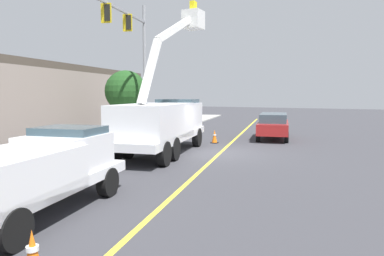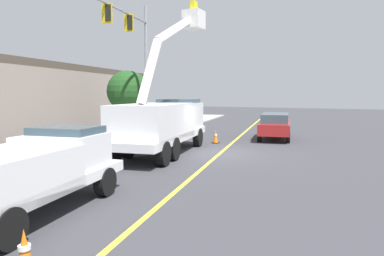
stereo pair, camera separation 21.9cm
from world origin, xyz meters
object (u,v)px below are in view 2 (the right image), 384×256
at_px(utility_bucket_truck, 163,121).
at_px(service_pickup_truck, 31,170).
at_px(passing_minivan, 275,125).
at_px(traffic_cone_mid_front, 216,137).
at_px(traffic_signal_mast, 135,47).
at_px(traffic_cone_leading, 25,254).

height_order(utility_bucket_truck, service_pickup_truck, utility_bucket_truck).
distance_m(service_pickup_truck, passing_minivan, 17.26).
xyz_separation_m(traffic_cone_mid_front, traffic_signal_mast, (-1.36, 4.88, 5.48)).
relative_size(traffic_cone_leading, traffic_signal_mast, 0.09).
xyz_separation_m(traffic_cone_leading, traffic_cone_mid_front, (15.77, 3.31, -0.00)).
bearing_deg(traffic_cone_mid_front, passing_minivan, -38.34).
xyz_separation_m(passing_minivan, traffic_signal_mast, (-4.85, 7.65, 4.90)).
bearing_deg(traffic_cone_leading, traffic_signal_mast, 29.59).
bearing_deg(passing_minivan, traffic_cone_mid_front, 141.66).
bearing_deg(passing_minivan, service_pickup_truck, 173.62).
distance_m(service_pickup_truck, traffic_cone_mid_front, 13.70).
bearing_deg(traffic_cone_leading, utility_bucket_truck, 20.67).
distance_m(traffic_cone_mid_front, traffic_signal_mast, 7.46).
relative_size(service_pickup_truck, traffic_cone_mid_front, 7.27).
xyz_separation_m(utility_bucket_truck, service_pickup_truck, (-9.10, -1.77, -0.51)).
relative_size(utility_bucket_truck, traffic_cone_mid_front, 10.51).
bearing_deg(utility_bucket_truck, passing_minivan, -24.63).
distance_m(service_pickup_truck, traffic_cone_leading, 3.33).
bearing_deg(utility_bucket_truck, service_pickup_truck, -168.98).
bearing_deg(passing_minivan, traffic_signal_mast, 122.40).
distance_m(utility_bucket_truck, traffic_cone_leading, 12.05).
distance_m(passing_minivan, traffic_cone_mid_front, 4.49).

